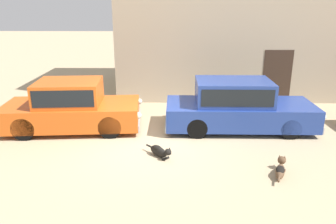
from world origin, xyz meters
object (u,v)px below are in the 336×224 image
parked_sedan_nearest (71,106)px  stray_dog_tan (280,169)px  parked_sedan_second (237,105)px  stray_dog_spotted (160,151)px

parked_sedan_nearest → stray_dog_tan: parked_sedan_nearest is taller
parked_sedan_second → stray_dog_spotted: bearing=-138.0°
parked_sedan_nearest → parked_sedan_second: size_ratio=0.94×
stray_dog_spotted → stray_dog_tan: bearing=28.3°
parked_sedan_nearest → parked_sedan_second: (5.13, 0.11, 0.02)m
stray_dog_spotted → stray_dog_tan: (2.81, -0.91, -0.01)m
parked_sedan_second → stray_dog_tan: bearing=-80.2°
stray_dog_spotted → parked_sedan_nearest: bearing=-168.6°
parked_sedan_second → stray_dog_tan: parked_sedan_second is taller
stray_dog_tan → parked_sedan_nearest: bearing=84.1°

